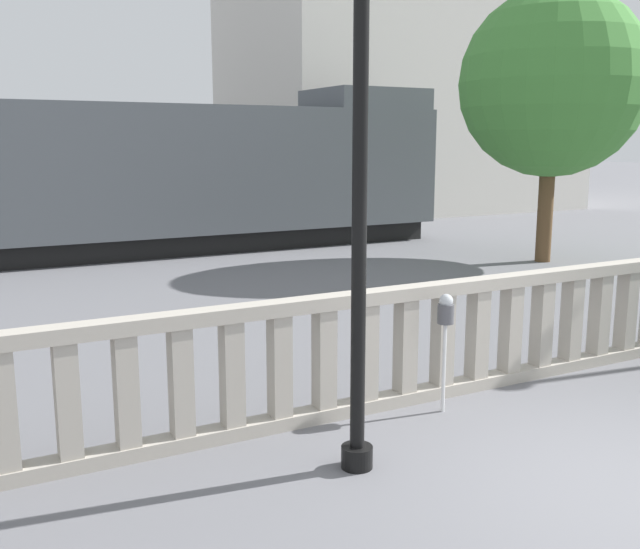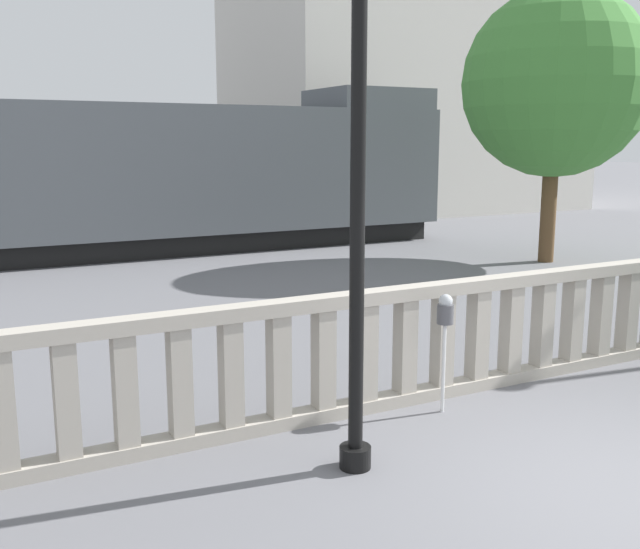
# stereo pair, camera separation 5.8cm
# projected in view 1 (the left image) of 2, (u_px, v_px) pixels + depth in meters

# --- Properties ---
(balustrade) EXTENTS (16.88, 0.24, 1.33)m
(balustrade) POSITION_uv_depth(u_px,v_px,m) (443.00, 340.00, 8.09)
(balustrade) COLOR #ADA599
(balustrade) RESTS_ON ground
(parking_meter) EXTENTS (0.18, 0.18, 1.30)m
(parking_meter) POSITION_uv_depth(u_px,v_px,m) (446.00, 318.00, 7.53)
(parking_meter) COLOR silver
(parking_meter) RESTS_ON ground
(train_near) EXTENTS (22.56, 3.11, 4.37)m
(train_near) POSITION_uv_depth(u_px,v_px,m) (21.00, 179.00, 17.03)
(train_near) COLOR black
(train_near) RESTS_ON ground
(building_block) EXTENTS (13.74, 8.66, 14.40)m
(building_block) POSITION_uv_depth(u_px,v_px,m) (402.00, 37.00, 29.94)
(building_block) COLOR beige
(building_block) RESTS_ON ground
(tree_left) EXTENTS (4.36, 4.36, 6.39)m
(tree_left) POSITION_uv_depth(u_px,v_px,m) (553.00, 84.00, 16.59)
(tree_left) COLOR brown
(tree_left) RESTS_ON ground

